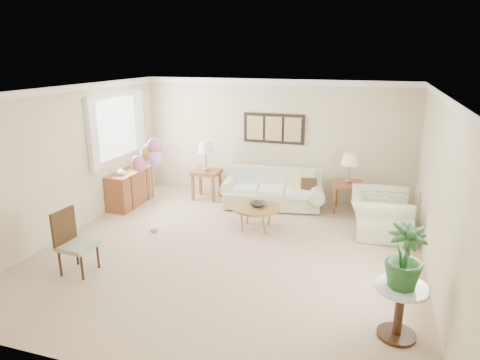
{
  "coord_description": "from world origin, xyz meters",
  "views": [
    {
      "loc": [
        2.09,
        -6.04,
        3.12
      ],
      "look_at": [
        -0.02,
        0.6,
        1.05
      ],
      "focal_mm": 32.0,
      "sensor_mm": 36.0,
      "label": 1
    }
  ],
  "objects": [
    {
      "name": "vase_white",
      "position": [
        -2.74,
        1.18,
        0.83
      ],
      "size": [
        0.2,
        0.2,
        0.17
      ],
      "primitive_type": "imported",
      "rotation": [
        0.0,
        0.0,
        -0.26
      ],
      "color": "silver",
      "rests_on": "credenza"
    },
    {
      "name": "potted_plant",
      "position": [
        2.52,
        -1.52,
        1.02
      ],
      "size": [
        0.51,
        0.51,
        0.74
      ],
      "primitive_type": "imported",
      "rotation": [
        0.0,
        0.0,
        0.26
      ],
      "color": "#1B501A",
      "rests_on": "side_table"
    },
    {
      "name": "lamp_right",
      "position": [
        1.67,
        2.48,
        1.08
      ],
      "size": [
        0.34,
        0.34,
        0.6
      ],
      "color": "gray",
      "rests_on": "end_table_right"
    },
    {
      "name": "vase_sage",
      "position": [
        -2.74,
        1.74,
        0.84
      ],
      "size": [
        0.21,
        0.21,
        0.19
      ],
      "primitive_type": "imported",
      "rotation": [
        0.0,
        0.0,
        0.12
      ],
      "color": "silver",
      "rests_on": "credenza"
    },
    {
      "name": "side_table",
      "position": [
        2.53,
        -1.5,
        0.49
      ],
      "size": [
        0.6,
        0.6,
        0.65
      ],
      "color": "silver",
      "rests_on": "ground"
    },
    {
      "name": "accent_chair",
      "position": [
        -1.97,
        -1.32,
        0.5
      ],
      "size": [
        0.5,
        0.5,
        0.96
      ],
      "color": "gray",
      "rests_on": "ground"
    },
    {
      "name": "lamp_left",
      "position": [
        -1.36,
        2.38,
        1.15
      ],
      "size": [
        0.37,
        0.37,
        0.65
      ],
      "color": "gray",
      "rests_on": "end_table_left"
    },
    {
      "name": "room_shell",
      "position": [
        -0.11,
        0.09,
        1.63
      ],
      "size": [
        6.04,
        6.04,
        2.6
      ],
      "color": "beige",
      "rests_on": "ground"
    },
    {
      "name": "balloon_cluster",
      "position": [
        -1.58,
        0.34,
        1.42
      ],
      "size": [
        0.53,
        0.44,
        1.74
      ],
      "color": "gray",
      "rests_on": "ground"
    },
    {
      "name": "decor_bowl",
      "position": [
        0.18,
        1.04,
        0.48
      ],
      "size": [
        0.34,
        0.34,
        0.07
      ],
      "primitive_type": "imported",
      "rotation": [
        0.0,
        0.0,
        -0.21
      ],
      "color": "#2A2320",
      "rests_on": "coffee_table"
    },
    {
      "name": "coffee_table",
      "position": [
        0.15,
        1.04,
        0.41
      ],
      "size": [
        0.88,
        0.88,
        0.44
      ],
      "color": "olive",
      "rests_on": "ground"
    },
    {
      "name": "end_table_right",
      "position": [
        1.67,
        2.48,
        0.52
      ],
      "size": [
        0.57,
        0.52,
        0.62
      ],
      "color": "brown",
      "rests_on": "ground"
    },
    {
      "name": "sofa",
      "position": [
        0.16,
        2.31,
        0.31
      ],
      "size": [
        2.29,
        1.12,
        0.8
      ],
      "color": "beige",
      "rests_on": "ground"
    },
    {
      "name": "end_table_left",
      "position": [
        -1.36,
        2.38,
        0.55
      ],
      "size": [
        0.6,
        0.54,
        0.65
      ],
      "color": "brown",
      "rests_on": "ground"
    },
    {
      "name": "armchair",
      "position": [
        2.31,
        1.49,
        0.38
      ],
      "size": [
        1.06,
        1.2,
        0.76
      ],
      "primitive_type": "imported",
      "rotation": [
        0.0,
        0.0,
        1.61
      ],
      "color": "beige",
      "rests_on": "ground"
    },
    {
      "name": "ground_plane",
      "position": [
        0.0,
        0.0,
        0.0
      ],
      "size": [
        6.0,
        6.0,
        0.0
      ],
      "primitive_type": "plane",
      "color": "tan"
    },
    {
      "name": "wall_art_triptych",
      "position": [
        0.0,
        2.96,
        1.55
      ],
      "size": [
        1.35,
        0.06,
        0.65
      ],
      "color": "black",
      "rests_on": "ground"
    },
    {
      "name": "credenza",
      "position": [
        -2.76,
        1.5,
        0.37
      ],
      "size": [
        0.46,
        1.2,
        0.74
      ],
      "color": "brown",
      "rests_on": "ground"
    }
  ]
}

